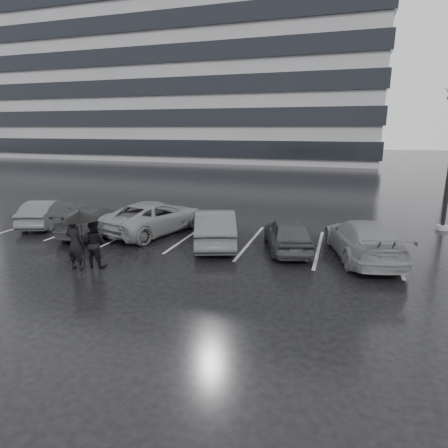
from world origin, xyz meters
The scene contains 12 objects.
ground centered at (0.00, 0.00, 0.00)m, with size 160.00×160.00×0.00m, color black.
office_building centered at (-22.00, 48.00, 14.34)m, with size 61.00×26.00×29.00m.
car_main centered at (2.22, 1.95, 0.65)m, with size 1.53×3.81×1.30m, color black.
car_west_a centered at (-0.71, 1.81, 0.73)m, with size 1.55×4.45×1.47m, color #2B2B2E.
car_west_b centered at (-3.91, 2.71, 0.72)m, with size 2.39×5.18×1.44m, color #555558.
car_west_c centered at (-6.40, 1.77, 0.62)m, with size 1.74×4.28×1.24m, color black.
car_west_d centered at (-9.59, 2.22, 0.64)m, with size 1.35×3.87×1.27m, color #2B2B2E.
car_east centered at (4.98, 1.88, 0.71)m, with size 1.99×4.90×1.42m, color #555558.
pedestrian_left centered at (-4.25, -2.30, 0.92)m, with size 0.67×0.44×1.85m, color black.
pedestrian_right centered at (-3.80, -1.89, 0.84)m, with size 0.81×0.63×1.67m, color black.
umbrella centered at (-4.11, -2.09, 1.83)m, with size 1.18×1.18×2.01m.
stall_stripes centered at (-0.80, 2.50, 0.00)m, with size 19.72×5.00×0.00m.
Camera 1 is at (4.12, -12.14, 4.65)m, focal length 30.00 mm.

